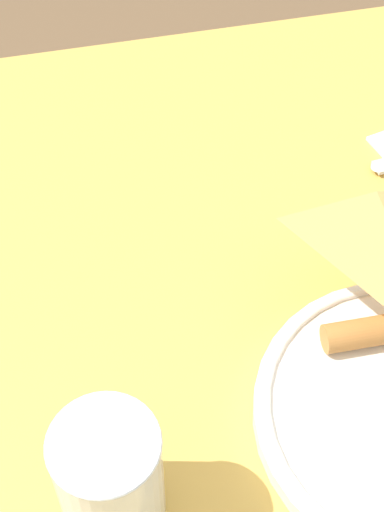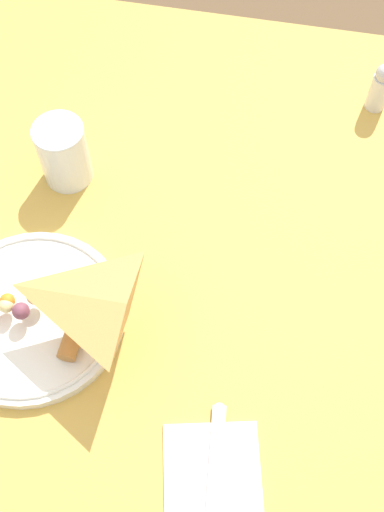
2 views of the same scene
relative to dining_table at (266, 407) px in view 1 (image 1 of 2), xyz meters
The scene contains 2 objects.
dining_table is the anchor object (origin of this frame).
milk_glass 0.25m from the dining_table, 35.64° to the left, with size 0.07×0.07×0.10m.
Camera 1 is at (0.15, 0.33, 1.32)m, focal length 55.00 mm.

